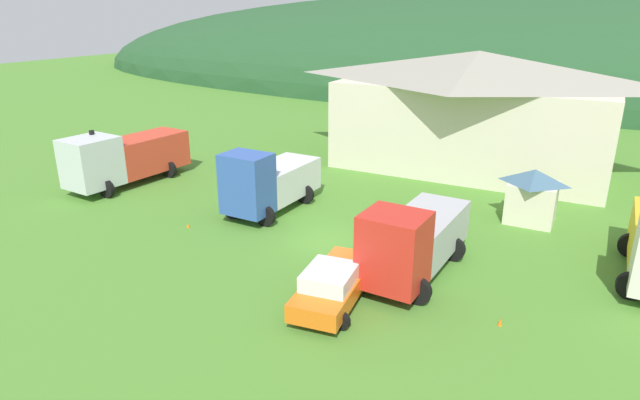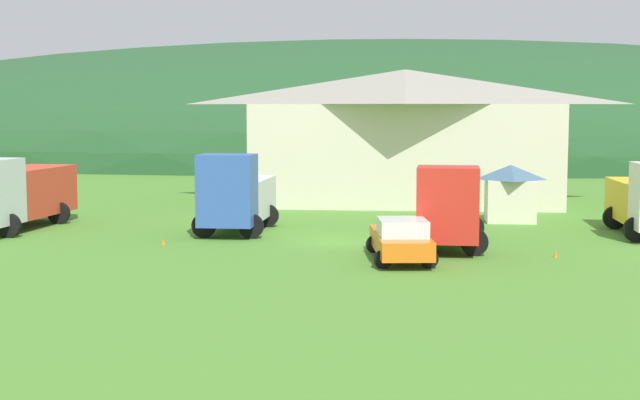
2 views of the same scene
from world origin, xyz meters
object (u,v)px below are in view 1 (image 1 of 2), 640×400
tow_truck_silver (123,157)px  service_pickup_orange (334,283)px  traffic_cone_near_pickup (500,325)px  play_shed_cream (532,195)px  crane_truck_red (413,239)px  traffic_light_west (95,153)px  traffic_cone_mid_row (188,227)px  box_truck_blue (268,181)px  depot_building (474,109)px

tow_truck_silver → service_pickup_orange: (18.48, -6.87, -1.03)m
service_pickup_orange → traffic_cone_near_pickup: (6.01, 1.37, -0.83)m
play_shed_cream → service_pickup_orange: 13.57m
play_shed_cream → crane_truck_red: bearing=-111.7°
traffic_light_west → traffic_cone_mid_row: bearing=-13.6°
play_shed_cream → tow_truck_silver: 24.58m
crane_truck_red → traffic_cone_mid_row: bearing=-85.7°
play_shed_cream → traffic_cone_near_pickup: (0.55, -11.03, -1.50)m
tow_truck_silver → crane_truck_red: (20.39, -3.37, -0.16)m
play_shed_cream → traffic_cone_mid_row: bearing=-149.3°
play_shed_cream → box_truck_blue: box_truck_blue is taller
play_shed_cream → crane_truck_red: size_ratio=0.39×
tow_truck_silver → traffic_cone_mid_row: size_ratio=18.29×
traffic_light_west → crane_truck_red: bearing=-5.1°
depot_building → crane_truck_red: bearing=-84.2°
crane_truck_red → traffic_cone_near_pickup: (4.10, -2.12, -1.70)m
depot_building → crane_truck_red: 18.18m
tow_truck_silver → traffic_cone_mid_row: (8.38, -3.72, -1.86)m
service_pickup_orange → traffic_light_west: bearing=-112.7°
play_shed_cream → tow_truck_silver: size_ratio=0.35×
depot_building → play_shed_cream: size_ratio=6.64×
traffic_cone_near_pickup → play_shed_cream: bearing=92.9°
depot_building → traffic_cone_mid_row: size_ratio=42.04×
depot_building → play_shed_cream: bearing=-59.2°
box_truck_blue → service_pickup_orange: box_truck_blue is taller
tow_truck_silver → crane_truck_red: size_ratio=1.14×
play_shed_cream → traffic_cone_near_pickup: size_ratio=5.40×
depot_building → tow_truck_silver: bearing=-141.9°
play_shed_cream → crane_truck_red: 9.59m
depot_building → traffic_cone_mid_row: (-10.19, -18.27, -4.17)m
crane_truck_red → tow_truck_silver: bearing=-96.8°
traffic_light_west → tow_truck_silver: bearing=62.8°
depot_building → traffic_cone_near_pickup: size_ratio=35.86×
box_truck_blue → crane_truck_red: size_ratio=0.90×
box_truck_blue → traffic_cone_mid_row: bearing=-29.6°
play_shed_cream → box_truck_blue: bearing=-158.2°
traffic_light_west → traffic_cone_near_pickup: bearing=-9.0°
tow_truck_silver → depot_building: bearing=132.9°
tow_truck_silver → traffic_cone_near_pickup: 25.17m
depot_building → box_truck_blue: (-7.78, -14.28, -2.41)m
traffic_cone_mid_row → traffic_light_west: bearing=166.4°
traffic_cone_near_pickup → traffic_cone_mid_row: size_ratio=1.17×
play_shed_cream → depot_building: bearing=120.8°
play_shed_cream → service_pickup_orange: bearing=-113.8°
depot_building → tow_truck_silver: size_ratio=2.30×
tow_truck_silver → traffic_light_west: size_ratio=2.22×
traffic_cone_near_pickup → traffic_cone_mid_row: (-16.12, 1.78, 0.00)m
depot_building → box_truck_blue: bearing=-118.6°
traffic_cone_near_pickup → traffic_cone_mid_row: bearing=173.7°
tow_truck_silver → box_truck_blue: bearing=96.3°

